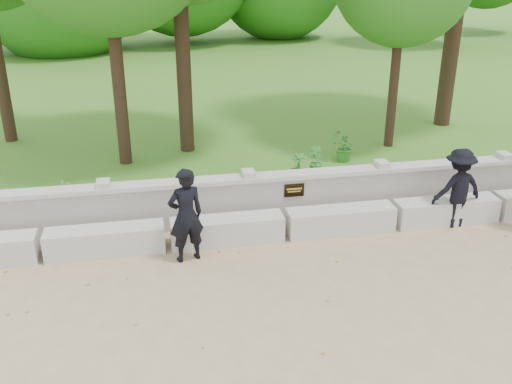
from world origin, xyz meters
TOP-DOWN VIEW (x-y plane):
  - ground at (0.00, 0.00)m, footprint 80.00×80.00m
  - lawn at (0.00, 14.00)m, footprint 40.00×22.00m
  - concrete_bench at (0.00, 1.90)m, footprint 11.90×0.45m
  - parapet_wall at (0.00, 2.60)m, footprint 12.50×0.35m
  - man_main at (-1.71, 1.44)m, footprint 0.65×0.59m
  - visitor_mid at (3.10, 1.77)m, footprint 0.98×0.62m
  - shrub_a at (-3.72, 3.30)m, footprint 0.32×0.34m
  - shrub_b at (1.15, 4.03)m, footprint 0.38×0.42m
  - shrub_c at (2.04, 4.76)m, footprint 0.76×0.73m
  - shrub_d at (0.75, 3.86)m, footprint 0.41×0.41m

SIDE VIEW (x-z plane):
  - ground at x=0.00m, z-range 0.00..0.00m
  - lawn at x=0.00m, z-range 0.00..0.25m
  - concrete_bench at x=0.00m, z-range 0.00..0.45m
  - parapet_wall at x=0.00m, z-range 0.01..0.91m
  - shrub_a at x=-3.72m, z-range 0.25..0.79m
  - shrub_d at x=0.75m, z-range 0.25..0.80m
  - shrub_b at x=1.15m, z-range 0.25..0.87m
  - shrub_c at x=2.04m, z-range 0.25..0.90m
  - visitor_mid at x=3.10m, z-range 0.00..1.44m
  - man_main at x=-1.71m, z-range 0.00..1.55m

